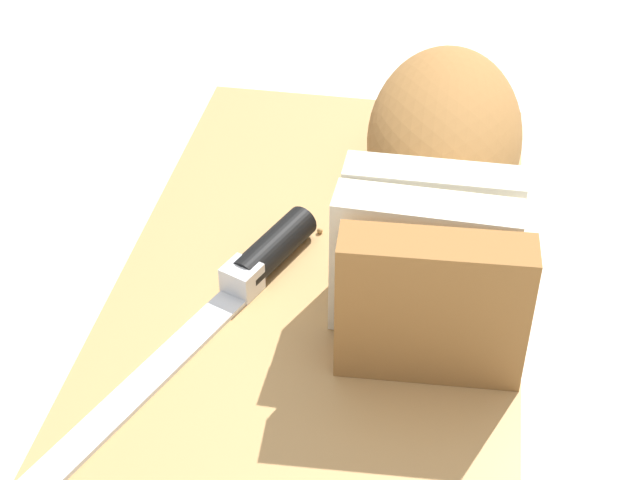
% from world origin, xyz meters
% --- Properties ---
extents(ground_plane, '(3.00, 3.00, 0.00)m').
position_xyz_m(ground_plane, '(0.00, 0.00, 0.00)').
color(ground_plane, silver).
extents(cutting_board, '(0.47, 0.27, 0.03)m').
position_xyz_m(cutting_board, '(0.00, 0.00, 0.01)').
color(cutting_board, tan).
rests_on(cutting_board, ground_plane).
extents(bread_loaf, '(0.30, 0.12, 0.09)m').
position_xyz_m(bread_loaf, '(-0.07, 0.07, 0.07)').
color(bread_loaf, '#996633').
rests_on(bread_loaf, cutting_board).
extents(bread_knife, '(0.29, 0.12, 0.02)m').
position_xyz_m(bread_knife, '(0.03, -0.05, 0.03)').
color(bread_knife, silver).
rests_on(bread_knife, cutting_board).
extents(crumb_near_knife, '(0.00, 0.00, 0.00)m').
position_xyz_m(crumb_near_knife, '(-0.04, -0.01, 0.03)').
color(crumb_near_knife, tan).
rests_on(crumb_near_knife, cutting_board).
extents(crumb_near_loaf, '(0.01, 0.01, 0.01)m').
position_xyz_m(crumb_near_loaf, '(-0.02, 0.01, 0.03)').
color(crumb_near_loaf, tan).
rests_on(crumb_near_loaf, cutting_board).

